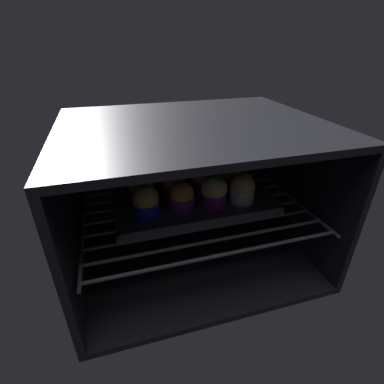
{
  "coord_description": "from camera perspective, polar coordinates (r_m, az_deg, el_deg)",
  "views": [
    {
      "loc": [
        -18.19,
        -37.99,
        52.38
      ],
      "look_at": [
        0.0,
        23.61,
        17.28
      ],
      "focal_mm": 26.81,
      "sensor_mm": 36.0,
      "label": 1
    }
  ],
  "objects": [
    {
      "name": "oven_cavity",
      "position": [
        0.76,
        -0.57,
        0.73
      ],
      "size": [
        59.0,
        47.0,
        37.0
      ],
      "color": "black",
      "rests_on": "ground"
    },
    {
      "name": "oven_rack",
      "position": [
        0.74,
        0.36,
        -3.09
      ],
      "size": [
        54.8,
        42.0,
        0.8
      ],
      "color": "#51515B",
      "rests_on": "oven_cavity"
    },
    {
      "name": "baking_tray",
      "position": [
        0.74,
        -0.0,
        -1.75
      ],
      "size": [
        39.77,
        23.55,
        2.2
      ],
      "color": "#4C4C51",
      "rests_on": "oven_rack"
    },
    {
      "name": "muffin_row0_col0",
      "position": [
        0.67,
        -9.13,
        -1.94
      ],
      "size": [
        6.13,
        6.13,
        7.64
      ],
      "color": "#1928B7",
      "rests_on": "baking_tray"
    },
    {
      "name": "muffin_row0_col1",
      "position": [
        0.69,
        -2.06,
        -0.99
      ],
      "size": [
        6.12,
        6.12,
        7.18
      ],
      "color": "#7A238C",
      "rests_on": "baking_tray"
    },
    {
      "name": "muffin_row0_col2",
      "position": [
        0.7,
        4.4,
        0.18
      ],
      "size": [
        6.46,
        6.46,
        8.54
      ],
      "color": "#7A238C",
      "rests_on": "baking_tray"
    },
    {
      "name": "muffin_row0_col3",
      "position": [
        0.73,
        9.99,
        0.64
      ],
      "size": [
        6.29,
        6.29,
        8.0
      ],
      "color": "silver",
      "rests_on": "baking_tray"
    },
    {
      "name": "muffin_row1_col0",
      "position": [
        0.74,
        -10.05,
        1.16
      ],
      "size": [
        6.58,
        6.58,
        7.96
      ],
      "color": "#1928B7",
      "rests_on": "baking_tray"
    },
    {
      "name": "muffin_row1_col1",
      "position": [
        0.75,
        -3.79,
        1.97
      ],
      "size": [
        6.31,
        6.31,
        7.72
      ],
      "color": "red",
      "rests_on": "baking_tray"
    },
    {
      "name": "muffin_row1_col2",
      "position": [
        0.77,
        2.06,
        2.86
      ],
      "size": [
        6.39,
        6.39,
        8.54
      ],
      "color": "#7A238C",
      "rests_on": "baking_tray"
    },
    {
      "name": "muffin_row1_col3",
      "position": [
        0.8,
        7.5,
        3.42
      ],
      "size": [
        6.12,
        6.12,
        7.94
      ],
      "color": "#7A238C",
      "rests_on": "baking_tray"
    }
  ]
}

